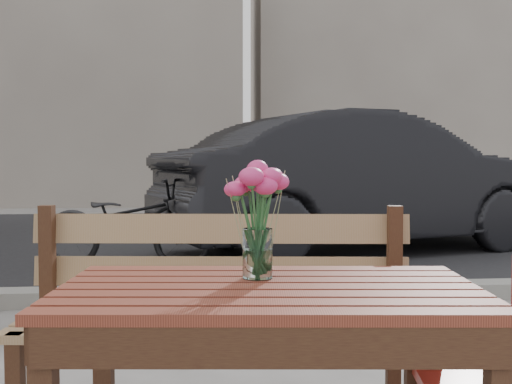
% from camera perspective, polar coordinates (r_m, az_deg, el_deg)
% --- Properties ---
extents(street, '(30.00, 8.12, 0.12)m').
position_cam_1_polar(street, '(6.94, -5.09, -5.77)').
color(street, black).
rests_on(street, ground).
extents(backdrop_buildings, '(15.50, 4.00, 8.00)m').
position_cam_1_polar(backdrop_buildings, '(16.39, -4.61, 11.83)').
color(backdrop_buildings, gray).
rests_on(backdrop_buildings, ground).
extents(main_table, '(1.24, 0.79, 0.73)m').
position_cam_1_polar(main_table, '(1.85, 1.16, -11.98)').
color(main_table, '#5E2618').
rests_on(main_table, ground).
extents(main_bench, '(1.53, 0.60, 0.92)m').
position_cam_1_polar(main_bench, '(2.47, -3.33, -9.30)').
color(main_bench, '#9E7B52').
rests_on(main_bench, ground).
extents(red_chair, '(0.43, 0.43, 0.76)m').
position_cam_1_polar(red_chair, '(2.21, 21.11, -14.14)').
color(red_chair, '#A8291E').
rests_on(red_chair, ground).
extents(main_vase, '(0.19, 0.19, 0.35)m').
position_cam_1_polar(main_vase, '(1.91, 0.14, -1.18)').
color(main_vase, white).
rests_on(main_vase, main_table).
extents(parked_car, '(5.14, 3.12, 1.60)m').
position_cam_1_polar(parked_car, '(7.66, 9.53, 0.81)').
color(parked_car, black).
rests_on(parked_car, ground).
extents(bicycle, '(1.79, 0.96, 0.89)m').
position_cam_1_polar(bicycle, '(6.46, -11.43, -2.75)').
color(bicycle, black).
rests_on(bicycle, ground).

